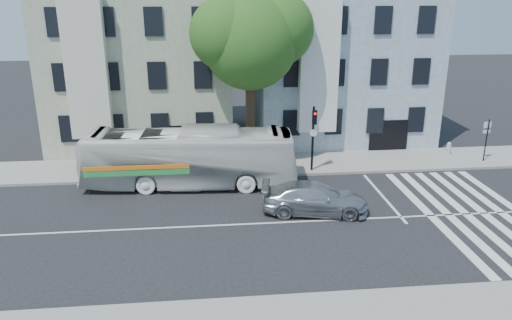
{
  "coord_description": "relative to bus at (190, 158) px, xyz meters",
  "views": [
    {
      "loc": [
        -2.69,
        -21.0,
        10.38
      ],
      "look_at": [
        -0.3,
        2.2,
        2.4
      ],
      "focal_mm": 35.0,
      "sensor_mm": 36.0,
      "label": 1
    }
  ],
  "objects": [
    {
      "name": "hedge",
      "position": [
        0.14,
        1.6,
        -1.13
      ],
      "size": [
        8.54,
        1.93,
        0.7
      ],
      "primitive_type": null,
      "rotation": [
        0.0,
        0.0,
        -0.13
      ],
      "color": "#226420",
      "rests_on": "sidewalk_far"
    },
    {
      "name": "ground",
      "position": [
        3.66,
        -5.2,
        -1.63
      ],
      "size": [
        120.0,
        120.0,
        0.0
      ],
      "primitive_type": "plane",
      "color": "black",
      "rests_on": "ground"
    },
    {
      "name": "street_tree",
      "position": [
        3.72,
        3.54,
        6.2
      ],
      "size": [
        7.3,
        5.9,
        11.1
      ],
      "color": "#2D2116",
      "rests_on": "ground"
    },
    {
      "name": "sedan",
      "position": [
        6.11,
        -4.24,
        -0.88
      ],
      "size": [
        2.94,
        5.44,
        1.5
      ],
      "primitive_type": "imported",
      "rotation": [
        0.0,
        0.0,
        1.4
      ],
      "color": "#B1B3B9",
      "rests_on": "ground"
    },
    {
      "name": "building_left",
      "position": [
        -3.34,
        9.8,
        3.87
      ],
      "size": [
        12.0,
        10.0,
        11.0
      ],
      "primitive_type": "cube",
      "color": "gray",
      "rests_on": "ground"
    },
    {
      "name": "building_right",
      "position": [
        10.66,
        9.8,
        3.87
      ],
      "size": [
        12.0,
        10.0,
        11.0
      ],
      "primitive_type": "cube",
      "color": "gray",
      "rests_on": "ground"
    },
    {
      "name": "traffic_signal",
      "position": [
        7.16,
        1.28,
        0.96
      ],
      "size": [
        0.42,
        0.52,
        4.02
      ],
      "rotation": [
        0.0,
        0.0,
        -0.08
      ],
      "color": "black",
      "rests_on": "ground"
    },
    {
      "name": "fire_hydrant",
      "position": [
        16.74,
        3.5,
        -1.07
      ],
      "size": [
        0.46,
        0.31,
        0.81
      ],
      "rotation": [
        0.0,
        0.0,
        0.4
      ],
      "color": "#BBBBB6",
      "rests_on": "sidewalk_far"
    },
    {
      "name": "sidewalk_far",
      "position": [
        3.66,
        2.8,
        -1.56
      ],
      "size": [
        80.0,
        4.0,
        0.15
      ],
      "primitive_type": "cube",
      "color": "gray",
      "rests_on": "ground"
    },
    {
      "name": "far_sign_pole",
      "position": [
        18.3,
        1.97,
        0.21
      ],
      "size": [
        0.49,
        0.18,
        2.69
      ],
      "rotation": [
        0.0,
        0.0,
        0.11
      ],
      "color": "black",
      "rests_on": "sidewalk_far"
    },
    {
      "name": "bus",
      "position": [
        0.0,
        0.0,
        0.0
      ],
      "size": [
        3.58,
        11.89,
        3.27
      ],
      "primitive_type": "imported",
      "rotation": [
        0.0,
        0.0,
        1.5
      ],
      "color": "silver",
      "rests_on": "ground"
    }
  ]
}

